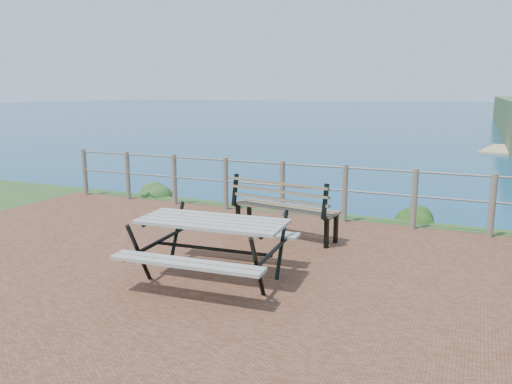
% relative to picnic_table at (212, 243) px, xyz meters
% --- Properties ---
extents(ground, '(10.00, 7.00, 0.12)m').
position_rel_picnic_table_xyz_m(ground, '(-0.38, -0.05, -0.47)').
color(ground, brown).
rests_on(ground, ground).
extents(ocean, '(1200.00, 1200.00, 0.00)m').
position_rel_picnic_table_xyz_m(ocean, '(-0.38, 199.95, -0.47)').
color(ocean, '#135373').
rests_on(ocean, ground).
extents(safety_railing, '(9.40, 0.10, 1.00)m').
position_rel_picnic_table_xyz_m(safety_railing, '(-0.38, 3.30, 0.10)').
color(safety_railing, '#6B5B4C').
rests_on(safety_railing, ground).
extents(picnic_table, '(1.79, 1.51, 0.73)m').
position_rel_picnic_table_xyz_m(picnic_table, '(0.00, 0.00, 0.00)').
color(picnic_table, gray).
rests_on(picnic_table, ground).
extents(park_bench, '(1.74, 0.71, 0.95)m').
position_rel_picnic_table_xyz_m(park_bench, '(0.16, 2.03, 0.16)').
color(park_bench, brown).
rests_on(park_bench, ground).
extents(shrub_lip_west, '(0.66, 0.66, 0.36)m').
position_rel_picnic_table_xyz_m(shrub_lip_west, '(-3.68, 4.00, -0.47)').
color(shrub_lip_west, '#1E481B').
rests_on(shrub_lip_west, ground).
extents(shrub_lip_east, '(0.67, 0.67, 0.37)m').
position_rel_picnic_table_xyz_m(shrub_lip_east, '(1.93, 4.20, -0.47)').
color(shrub_lip_east, '#244816').
rests_on(shrub_lip_east, ground).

